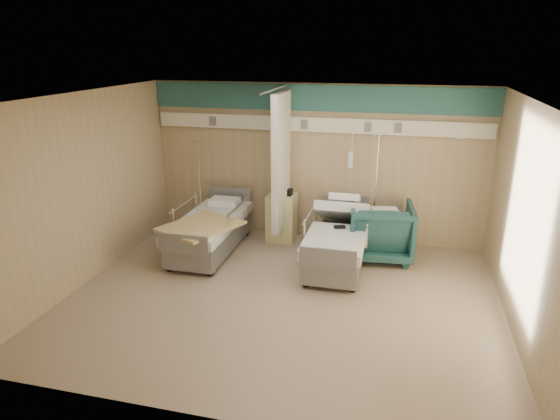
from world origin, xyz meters
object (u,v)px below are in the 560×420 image
Objects in this scene: bed_left at (210,235)px; iv_stand_left at (202,215)px; iv_stand_right at (373,225)px; visitor_armchair at (381,231)px; bed_right at (337,247)px; bedside_cabinet at (282,217)px.

bed_left is 0.93m from iv_stand_left.
iv_stand_right is (2.70, 0.90, 0.10)m from bed_left.
visitor_armchair is at bearing 9.64° from bed_left.
bed_right is at bearing -16.49° from iv_stand_left.
iv_stand_right is at bearing -76.65° from visitor_armchair.
visitor_armchair reaches higher than bed_right.
bed_left is at bearing -161.59° from iv_stand_right.
bed_right is at bearing 30.14° from visitor_armchair.
bed_left is at bearing -139.40° from bedside_cabinet.
visitor_armchair is (1.80, -0.42, 0.05)m from bedside_cabinet.
iv_stand_right reaches higher than iv_stand_left.
bed_right is 1.07× the size of iv_stand_right.
bed_right is 2.20m from bed_left.
visitor_armchair reaches higher than bed_left.
bed_left is (-2.20, 0.00, 0.00)m from bed_right.
iv_stand_right is at bearing 1.90° from iv_stand_left.
visitor_armchair is at bearing -5.31° from iv_stand_left.
visitor_armchair is at bearing -70.11° from iv_stand_right.
bed_right is 2.80m from iv_stand_left.
iv_stand_right is (-0.15, 0.41, -0.06)m from visitor_armchair.
bed_right is at bearing -119.09° from iv_stand_right.
bed_right is 1.00× the size of bed_left.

